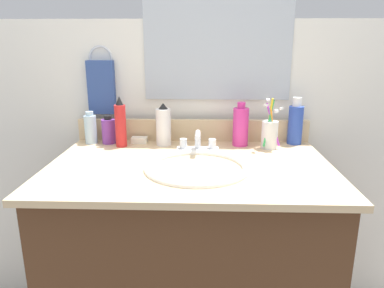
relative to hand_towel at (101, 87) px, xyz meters
name	(u,v)px	position (x,y,z in m)	size (l,w,h in m)	color
vanity_cabinet	(190,268)	(0.38, -0.33, -0.63)	(0.93, 0.58, 0.79)	#4C2D19
countertop	(190,167)	(0.38, -0.33, -0.23)	(0.97, 0.63, 0.02)	#D1B284
backsplash	(193,130)	(0.38, -0.02, -0.18)	(0.97, 0.02, 0.09)	#D1B284
back_wall	(193,170)	(0.38, 0.04, -0.38)	(2.07, 0.04, 1.30)	white
mirror_panel	(218,30)	(0.48, 0.02, 0.23)	(0.60, 0.01, 0.56)	#B2BCC6
towel_ring	(101,58)	(0.00, 0.02, 0.12)	(0.10, 0.10, 0.01)	silver
hand_towel	(101,87)	(0.00, 0.00, 0.00)	(0.11, 0.04, 0.22)	#334C8C
sink_basin	(197,177)	(0.41, -0.38, -0.25)	(0.35, 0.35, 0.11)	white
faucet	(198,144)	(0.41, -0.18, -0.19)	(0.16, 0.10, 0.08)	silver
bottle_soap_pink	(241,126)	(0.58, -0.09, -0.14)	(0.06, 0.06, 0.18)	#D8338C
bottle_lotion_white	(163,126)	(0.27, -0.09, -0.14)	(0.06, 0.06, 0.17)	white
bottle_spray_red	(121,124)	(0.10, -0.12, -0.13)	(0.04, 0.04, 0.20)	red
bottle_shampoo_blue	(295,123)	(0.80, -0.06, -0.14)	(0.06, 0.06, 0.19)	#2D4CB2
bottle_cream_purple	(109,131)	(0.04, -0.08, -0.17)	(0.06, 0.06, 0.12)	#7A3899
bottle_gel_clear	(91,129)	(-0.03, -0.08, -0.16)	(0.05, 0.05, 0.13)	silver
cup_white_ceramic	(270,133)	(0.69, -0.13, -0.16)	(0.08, 0.08, 0.20)	white
soap_bar	(139,140)	(0.16, -0.07, -0.21)	(0.06, 0.04, 0.02)	white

